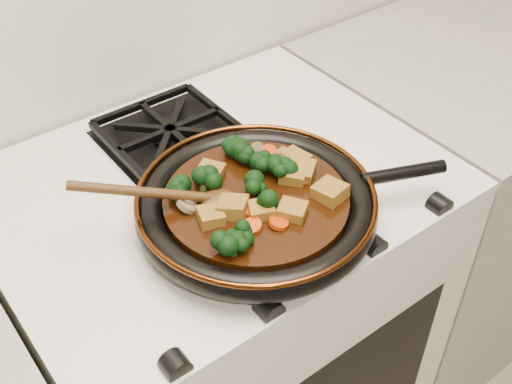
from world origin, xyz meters
TOP-DOWN VIEW (x-y plane):
  - stove at (0.00, 1.69)m, footprint 0.76×0.60m
  - burner_grate_front at (0.00, 1.55)m, footprint 0.23×0.23m
  - burner_grate_back at (0.00, 1.83)m, footprint 0.23×0.23m
  - skillet at (-0.01, 1.56)m, footprint 0.48×0.37m
  - braising_sauce at (-0.01, 1.56)m, footprint 0.28×0.28m
  - tofu_cube_0 at (0.09, 1.58)m, footprint 0.05×0.05m
  - tofu_cube_1 at (0.01, 1.49)m, footprint 0.05×0.05m
  - tofu_cube_2 at (0.06, 1.56)m, footprint 0.06×0.06m
  - tofu_cube_3 at (-0.09, 1.56)m, footprint 0.05×0.05m
  - tofu_cube_4 at (-0.04, 1.64)m, footprint 0.06×0.06m
  - tofu_cube_5 at (-0.06, 1.55)m, footprint 0.06×0.06m
  - tofu_cube_6 at (-0.03, 1.52)m, footprint 0.05×0.05m
  - tofu_cube_7 at (0.08, 1.56)m, footprint 0.06×0.06m
  - tofu_cube_8 at (0.08, 1.49)m, footprint 0.05×0.05m
  - tofu_cube_9 at (0.08, 1.59)m, footprint 0.05×0.05m
  - broccoli_floret_0 at (-0.09, 1.49)m, footprint 0.07×0.07m
  - broccoli_floret_1 at (-0.06, 1.62)m, footprint 0.08×0.07m
  - broccoli_floret_2 at (-0.11, 1.48)m, footprint 0.08×0.08m
  - broccoli_floret_3 at (-0.00, 1.57)m, footprint 0.08×0.08m
  - broccoli_floret_4 at (-0.10, 1.63)m, footprint 0.09×0.09m
  - broccoli_floret_5 at (0.03, 1.64)m, footprint 0.08×0.09m
  - broccoli_floret_6 at (0.05, 1.57)m, footprint 0.09×0.09m
  - broccoli_floret_7 at (0.04, 1.60)m, footprint 0.07×0.08m
  - broccoli_floret_8 at (0.02, 1.66)m, footprint 0.07×0.06m
  - broccoli_floret_9 at (-0.02, 1.53)m, footprint 0.08×0.09m
  - carrot_coin_0 at (0.07, 1.63)m, footprint 0.03×0.03m
  - carrot_coin_1 at (-0.02, 1.49)m, footprint 0.03×0.03m
  - carrot_coin_2 at (-0.04, 1.54)m, footprint 0.03×0.03m
  - carrot_coin_3 at (0.07, 1.55)m, footprint 0.03×0.03m
  - carrot_coin_4 at (-0.06, 1.51)m, footprint 0.03×0.03m
  - mushroom_slice_0 at (-0.11, 1.60)m, footprint 0.04×0.04m
  - mushroom_slice_1 at (0.08, 1.60)m, footprint 0.04×0.05m
  - mushroom_slice_2 at (0.06, 1.64)m, footprint 0.04×0.04m
  - mushroom_slice_3 at (-0.10, 1.61)m, footprint 0.03×0.04m
  - wooden_spoon at (-0.11, 1.61)m, footprint 0.14×0.09m

SIDE VIEW (x-z plane):
  - stove at x=0.00m, z-range 0.00..0.90m
  - burner_grate_front at x=0.00m, z-range 0.90..0.93m
  - burner_grate_back at x=0.00m, z-range 0.90..0.93m
  - skillet at x=-0.01m, z-range 0.92..0.97m
  - braising_sauce at x=-0.01m, z-range 0.94..0.96m
  - carrot_coin_0 at x=0.07m, z-range 0.96..0.97m
  - carrot_coin_1 at x=-0.02m, z-range 0.96..0.97m
  - carrot_coin_2 at x=-0.04m, z-range 0.95..0.97m
  - carrot_coin_3 at x=0.07m, z-range 0.96..0.97m
  - carrot_coin_4 at x=-0.06m, z-range 0.96..0.97m
  - mushroom_slice_0 at x=-0.11m, z-range 0.95..0.98m
  - mushroom_slice_1 at x=0.08m, z-range 0.95..0.98m
  - mushroom_slice_2 at x=0.06m, z-range 0.95..0.98m
  - mushroom_slice_3 at x=-0.10m, z-range 0.95..0.98m
  - tofu_cube_3 at x=-0.09m, z-range 0.95..0.98m
  - tofu_cube_6 at x=-0.03m, z-range 0.95..0.98m
  - tofu_cube_1 at x=0.01m, z-range 0.96..0.98m
  - tofu_cube_9 at x=0.08m, z-range 0.95..0.98m
  - tofu_cube_2 at x=0.06m, z-range 0.96..0.98m
  - tofu_cube_4 at x=-0.04m, z-range 0.95..0.98m
  - tofu_cube_0 at x=0.09m, z-range 0.95..0.98m
  - tofu_cube_7 at x=0.08m, z-range 0.95..0.98m
  - broccoli_floret_8 at x=0.02m, z-range 0.94..1.00m
  - broccoli_floret_3 at x=0.00m, z-range 0.93..1.00m
  - tofu_cube_5 at x=-0.06m, z-range 0.95..0.98m
  - broccoli_floret_0 at x=-0.09m, z-range 0.94..1.00m
  - tofu_cube_8 at x=0.08m, z-range 0.95..0.98m
  - broccoli_floret_7 at x=0.04m, z-range 0.94..1.00m
  - broccoli_floret_4 at x=-0.10m, z-range 0.94..1.00m
  - broccoli_floret_2 at x=-0.11m, z-range 0.94..1.00m
  - broccoli_floret_6 at x=0.05m, z-range 0.94..1.00m
  - broccoli_floret_9 at x=-0.02m, z-range 0.94..1.01m
  - broccoli_floret_1 at x=-0.06m, z-range 0.94..1.01m
  - broccoli_floret_5 at x=0.03m, z-range 0.94..1.01m
  - wooden_spoon at x=-0.11m, z-range 0.87..1.09m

